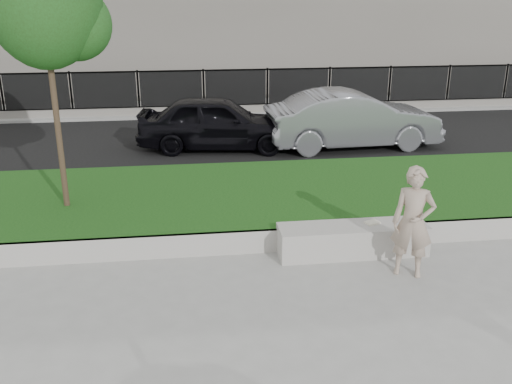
{
  "coord_description": "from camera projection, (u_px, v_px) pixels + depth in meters",
  "views": [
    {
      "loc": [
        -1.35,
        -7.57,
        4.2
      ],
      "look_at": [
        -0.2,
        1.2,
        1.02
      ],
      "focal_mm": 40.0,
      "sensor_mm": 36.0,
      "label": 1
    }
  ],
  "objects": [
    {
      "name": "stone_bench",
      "position": [
        352.0,
        240.0,
        9.47
      ],
      "size": [
        2.48,
        0.62,
        0.51
      ],
      "primitive_type": "cube",
      "color": "#ADA9A1",
      "rests_on": "ground"
    },
    {
      "name": "car_dark",
      "position": [
        217.0,
        122.0,
        15.4
      ],
      "size": [
        4.44,
        2.23,
        1.45
      ],
      "primitive_type": "imported",
      "rotation": [
        0.0,
        0.0,
        1.45
      ],
      "color": "black",
      "rests_on": "street"
    },
    {
      "name": "grass_bank",
      "position": [
        255.0,
        200.0,
        11.38
      ],
      "size": [
        34.0,
        4.0,
        0.4
      ],
      "primitive_type": "cube",
      "color": "#0F330C",
      "rests_on": "ground"
    },
    {
      "name": "far_pavement",
      "position": [
        220.0,
        108.0,
        20.76
      ],
      "size": [
        34.0,
        3.0,
        0.12
      ],
      "primitive_type": "cube",
      "color": "gray",
      "rests_on": "ground"
    },
    {
      "name": "grass_kerb",
      "position": [
        269.0,
        241.0,
        9.55
      ],
      "size": [
        34.0,
        0.08,
        0.4
      ],
      "primitive_type": "cube",
      "color": "#ADA9A1",
      "rests_on": "ground"
    },
    {
      "name": "ground",
      "position": [
        280.0,
        281.0,
        8.65
      ],
      "size": [
        90.0,
        90.0,
        0.0
      ],
      "primitive_type": "plane",
      "color": "gray",
      "rests_on": "ground"
    },
    {
      "name": "man",
      "position": [
        413.0,
        222.0,
        8.59
      ],
      "size": [
        0.75,
        0.64,
        1.73
      ],
      "primitive_type": "imported",
      "rotation": [
        0.0,
        0.0,
        -0.43
      ],
      "color": "tan",
      "rests_on": "ground"
    },
    {
      "name": "iron_fence",
      "position": [
        221.0,
        100.0,
        19.66
      ],
      "size": [
        32.0,
        0.3,
        1.5
      ],
      "color": "slate",
      "rests_on": "far_pavement"
    },
    {
      "name": "book",
      "position": [
        372.0,
        222.0,
        9.48
      ],
      "size": [
        0.27,
        0.24,
        0.03
      ],
      "primitive_type": "cube",
      "rotation": [
        0.0,
        0.0,
        0.36
      ],
      "color": "white",
      "rests_on": "stone_bench"
    },
    {
      "name": "street",
      "position": [
        231.0,
        140.0,
        16.57
      ],
      "size": [
        34.0,
        7.0,
        0.04
      ],
      "primitive_type": "cube",
      "color": "black",
      "rests_on": "ground"
    },
    {
      "name": "car_silver",
      "position": [
        352.0,
        119.0,
        15.53
      ],
      "size": [
        4.8,
        1.9,
        1.55
      ],
      "primitive_type": "imported",
      "rotation": [
        0.0,
        0.0,
        1.62
      ],
      "color": "gray",
      "rests_on": "street"
    }
  ]
}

